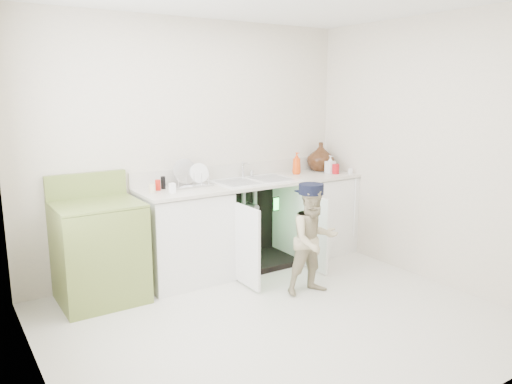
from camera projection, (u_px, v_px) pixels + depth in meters
ground at (278, 320)px, 4.02m from camera, size 3.50×3.50×0.00m
room_shell at (280, 166)px, 3.77m from camera, size 6.00×5.50×1.26m
counter_run at (256, 220)px, 5.23m from camera, size 2.44×1.02×1.23m
avocado_stove at (99, 250)px, 4.32m from camera, size 0.71×0.65×1.09m
repair_worker at (314, 239)px, 4.46m from camera, size 0.53×0.80×1.01m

